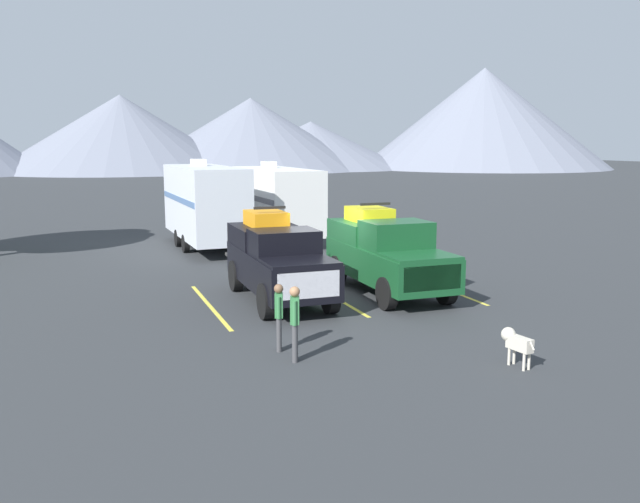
{
  "coord_description": "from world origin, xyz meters",
  "views": [
    {
      "loc": [
        -7.22,
        -18.72,
        4.61
      ],
      "look_at": [
        0.0,
        0.62,
        1.2
      ],
      "focal_mm": 37.39,
      "sensor_mm": 36.0,
      "label": 1
    }
  ],
  "objects_px": {
    "camper_trailer_a": "(205,202)",
    "person_b": "(279,313)",
    "dog": "(515,341)",
    "pickup_truck_a": "(277,258)",
    "camper_trailer_b": "(276,200)",
    "pickup_truck_b": "(385,252)",
    "person_a": "(295,318)"
  },
  "relations": [
    {
      "from": "person_b",
      "to": "dog",
      "type": "relative_size",
      "value": 1.73
    },
    {
      "from": "pickup_truck_a",
      "to": "person_b",
      "type": "height_order",
      "value": "pickup_truck_a"
    },
    {
      "from": "person_b",
      "to": "pickup_truck_a",
      "type": "bearing_deg",
      "value": 73.51
    },
    {
      "from": "camper_trailer_a",
      "to": "person_a",
      "type": "bearing_deg",
      "value": -94.16
    },
    {
      "from": "pickup_truck_a",
      "to": "camper_trailer_b",
      "type": "bearing_deg",
      "value": 73.41
    },
    {
      "from": "camper_trailer_b",
      "to": "pickup_truck_a",
      "type": "bearing_deg",
      "value": -106.59
    },
    {
      "from": "camper_trailer_a",
      "to": "dog",
      "type": "distance_m",
      "value": 18.07
    },
    {
      "from": "pickup_truck_b",
      "to": "person_a",
      "type": "distance_m",
      "value": 7.15
    },
    {
      "from": "camper_trailer_b",
      "to": "dog",
      "type": "distance_m",
      "value": 18.66
    },
    {
      "from": "pickup_truck_a",
      "to": "camper_trailer_b",
      "type": "xyz_separation_m",
      "value": [
        3.35,
        11.23,
        0.71
      ]
    },
    {
      "from": "camper_trailer_b",
      "to": "person_a",
      "type": "relative_size",
      "value": 4.98
    },
    {
      "from": "pickup_truck_a",
      "to": "person_b",
      "type": "relative_size",
      "value": 3.51
    },
    {
      "from": "person_b",
      "to": "dog",
      "type": "distance_m",
      "value": 5.07
    },
    {
      "from": "pickup_truck_b",
      "to": "dog",
      "type": "relative_size",
      "value": 6.28
    },
    {
      "from": "pickup_truck_a",
      "to": "person_a",
      "type": "height_order",
      "value": "pickup_truck_a"
    },
    {
      "from": "pickup_truck_b",
      "to": "dog",
      "type": "distance_m",
      "value": 7.28
    },
    {
      "from": "camper_trailer_b",
      "to": "dog",
      "type": "relative_size",
      "value": 9.22
    },
    {
      "from": "camper_trailer_a",
      "to": "dog",
      "type": "relative_size",
      "value": 9.75
    },
    {
      "from": "person_a",
      "to": "person_b",
      "type": "xyz_separation_m",
      "value": [
        -0.11,
        0.8,
        -0.06
      ]
    },
    {
      "from": "person_a",
      "to": "person_b",
      "type": "bearing_deg",
      "value": 97.53
    },
    {
      "from": "pickup_truck_a",
      "to": "person_b",
      "type": "distance_m",
      "value": 4.91
    },
    {
      "from": "dog",
      "to": "camper_trailer_a",
      "type": "bearing_deg",
      "value": 99.7
    },
    {
      "from": "person_a",
      "to": "dog",
      "type": "xyz_separation_m",
      "value": [
        4.19,
        -1.86,
        -0.41
      ]
    },
    {
      "from": "pickup_truck_a",
      "to": "pickup_truck_b",
      "type": "distance_m",
      "value": 3.44
    },
    {
      "from": "person_a",
      "to": "camper_trailer_a",
      "type": "bearing_deg",
      "value": 85.84
    },
    {
      "from": "pickup_truck_a",
      "to": "camper_trailer_a",
      "type": "distance_m",
      "value": 10.42
    },
    {
      "from": "camper_trailer_a",
      "to": "person_b",
      "type": "bearing_deg",
      "value": -94.78
    },
    {
      "from": "camper_trailer_b",
      "to": "dog",
      "type": "xyz_separation_m",
      "value": [
        -0.44,
        -18.6,
        -1.42
      ]
    },
    {
      "from": "person_a",
      "to": "dog",
      "type": "height_order",
      "value": "person_a"
    },
    {
      "from": "camper_trailer_b",
      "to": "person_a",
      "type": "bearing_deg",
      "value": -105.47
    },
    {
      "from": "pickup_truck_b",
      "to": "person_a",
      "type": "relative_size",
      "value": 3.39
    },
    {
      "from": "person_a",
      "to": "person_b",
      "type": "height_order",
      "value": "person_a"
    }
  ]
}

